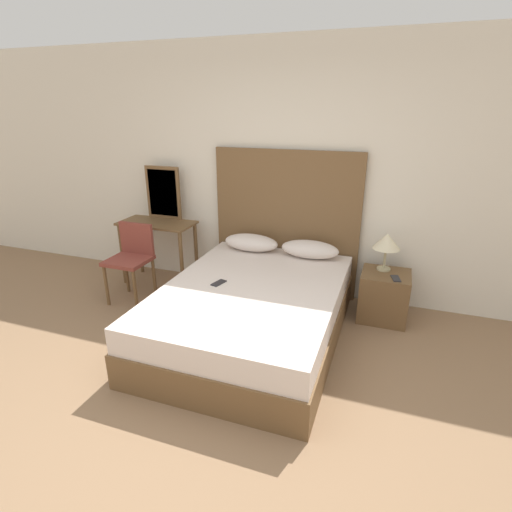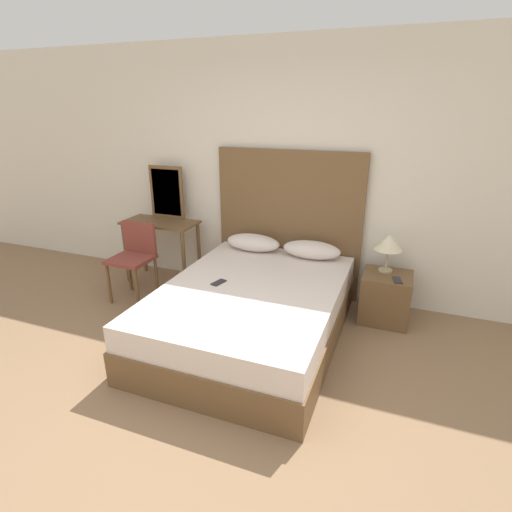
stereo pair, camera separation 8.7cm
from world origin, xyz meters
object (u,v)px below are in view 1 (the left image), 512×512
Objects in this scene: bed at (252,312)px; table_lamp at (387,242)px; phone_on_bed at (219,283)px; nightstand at (384,296)px; phone_on_nightstand at (396,278)px; vanity_desk at (158,235)px; chair at (132,255)px.

bed is 1.49m from table_lamp.
bed is 0.41m from phone_on_bed.
bed is 4.34× the size of nightstand.
vanity_desk is (-2.70, 0.14, 0.11)m from phone_on_nightstand.
table_lamp is 2.34× the size of phone_on_nightstand.
bed is at bearing -28.57° from vanity_desk.
bed is at bearing -151.17° from phone_on_nightstand.
nightstand is at bearing 9.74° from chair.
phone_on_bed is 0.33× the size of nightstand.
phone_on_nightstand is 2.75m from chair.
vanity_desk is 0.49m from chair.
table_lamp is at bearing 38.44° from bed.
table_lamp reaches higher than chair.
phone_on_bed is (-0.31, -0.05, 0.27)m from bed.
bed reaches higher than nightstand.
table_lamp reaches higher than phone_on_nightstand.
vanity_desk reaches higher than phone_on_nightstand.
nightstand is 0.55m from table_lamp.
nightstand is 1.30× the size of table_lamp.
nightstand is 3.04× the size of phone_on_nightstand.
chair is at bearing 167.87° from bed.
chair is (-2.61, -0.54, -0.28)m from table_lamp.
table_lamp is at bearing 1.28° from vanity_desk.
bed is 13.21× the size of phone_on_nightstand.
chair is (-2.64, -0.45, 0.26)m from nightstand.
table_lamp is (1.40, 0.92, 0.26)m from phone_on_bed.
table_lamp reaches higher than bed.
chair is (-0.03, -0.48, -0.09)m from vanity_desk.
phone_on_bed is 0.19× the size of chair.
phone_on_bed is 0.18× the size of vanity_desk.
nightstand is 0.29m from phone_on_nightstand.
table_lamp is 0.43× the size of vanity_desk.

